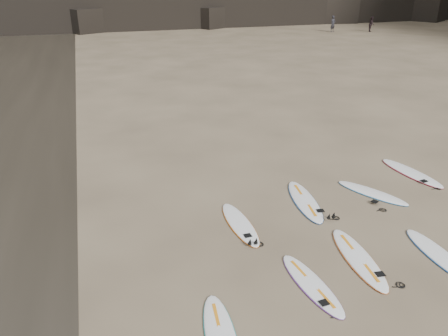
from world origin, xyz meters
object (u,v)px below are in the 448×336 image
object	(u,v)px
surfboard_1	(312,284)
surfboard_6	(305,201)
surfboard_7	(372,193)
person_a	(333,24)
surfboard_2	(359,258)
surfboard_3	(439,255)
surfboard_5	(240,224)
surfboard_8	(411,173)
person_b	(372,24)

from	to	relation	value
surfboard_1	surfboard_6	bearing A→B (deg)	60.24
surfboard_6	surfboard_7	world-z (taller)	surfboard_6
person_a	surfboard_2	bearing A→B (deg)	-137.92
surfboard_6	person_a	distance (m)	40.04
surfboard_2	surfboard_3	world-z (taller)	surfboard_2
surfboard_5	surfboard_8	bearing A→B (deg)	9.85
person_a	surfboard_6	bearing A→B (deg)	-139.83
surfboard_6	person_b	xyz separation A→B (m)	(24.93, 33.13, 0.74)
surfboard_1	person_a	world-z (taller)	person_a
surfboard_6	surfboard_5	bearing A→B (deg)	-155.34
surfboard_2	surfboard_7	size ratio (longest dim) A/B	1.11
surfboard_1	person_b	bearing A→B (deg)	49.02
surfboard_5	surfboard_6	world-z (taller)	surfboard_6
surfboard_5	surfboard_6	size ratio (longest dim) A/B	0.89
person_a	person_b	size ratio (longest dim) A/B	1.07
surfboard_2	surfboard_7	world-z (taller)	surfboard_2
surfboard_2	surfboard_5	world-z (taller)	surfboard_2
surfboard_8	person_a	xyz separation A→B (m)	(16.53, 33.53, 0.80)
surfboard_2	person_a	world-z (taller)	person_a
surfboard_5	surfboard_7	bearing A→B (deg)	4.63
surfboard_1	surfboard_2	xyz separation A→B (m)	(1.47, 0.50, 0.00)
surfboard_6	surfboard_7	xyz separation A→B (m)	(2.16, -0.14, -0.01)
surfboard_6	person_a	bearing A→B (deg)	67.66
person_a	person_b	bearing A→B (deg)	-33.26
surfboard_5	person_a	distance (m)	41.74
surfboard_2	person_b	bearing A→B (deg)	61.80
surfboard_1	surfboard_5	bearing A→B (deg)	98.32
surfboard_8	surfboard_1	bearing A→B (deg)	-152.60
surfboard_3	person_b	xyz separation A→B (m)	(23.14, 36.45, 0.75)
surfboard_3	surfboard_7	bearing A→B (deg)	86.03
surfboard_3	person_a	size ratio (longest dim) A/B	1.35
surfboard_2	surfboard_5	size ratio (longest dim) A/B	1.09
surfboard_1	surfboard_8	size ratio (longest dim) A/B	0.88
surfboard_7	surfboard_8	distance (m)	2.23
surfboard_3	surfboard_6	bearing A→B (deg)	121.04
surfboard_7	person_b	size ratio (longest dim) A/B	1.42
surfboard_1	person_b	distance (m)	45.10
surfboard_1	surfboard_5	xyz separation A→B (m)	(-0.65, 2.75, 0.00)
surfboard_7	person_a	world-z (taller)	person_a
surfboard_6	surfboard_8	size ratio (longest dim) A/B	1.02
surfboard_1	surfboard_2	size ratio (longest dim) A/B	0.89
surfboard_3	person_a	xyz separation A→B (m)	(18.98, 37.54, 0.81)
surfboard_2	surfboard_6	xyz separation A→B (m)	(0.08, 2.87, 0.00)
surfboard_2	surfboard_7	distance (m)	3.53
surfboard_1	person_b	xyz separation A→B (m)	(26.48, 36.50, 0.75)
surfboard_2	surfboard_1	bearing A→B (deg)	-154.60
surfboard_6	surfboard_2	bearing A→B (deg)	-82.71
surfboard_7	surfboard_8	bearing A→B (deg)	-6.49
surfboard_6	person_a	world-z (taller)	person_a
surfboard_2	surfboard_8	bearing A→B (deg)	46.06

